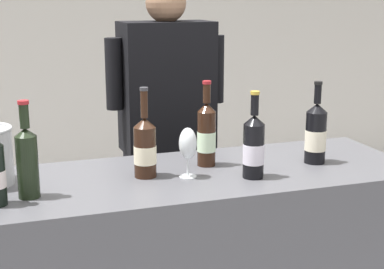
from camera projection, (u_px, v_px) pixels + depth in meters
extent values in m
cube|color=beige|center=(63.00, 29.00, 4.44)|extent=(8.00, 0.10, 2.80)
cylinder|color=black|center=(316.00, 138.00, 2.31)|extent=(0.08, 0.08, 0.21)
cone|color=black|center=(317.00, 108.00, 2.28)|extent=(0.08, 0.08, 0.03)
cylinder|color=black|center=(318.00, 94.00, 2.26)|extent=(0.03, 0.03, 0.08)
cylinder|color=black|center=(318.00, 83.00, 2.25)|extent=(0.03, 0.03, 0.01)
cylinder|color=beige|center=(315.00, 140.00, 2.31)|extent=(0.08, 0.08, 0.08)
cylinder|color=black|center=(146.00, 152.00, 2.13)|extent=(0.08, 0.08, 0.19)
cone|color=black|center=(145.00, 122.00, 2.10)|extent=(0.08, 0.08, 0.03)
cylinder|color=black|center=(145.00, 104.00, 2.09)|extent=(0.03, 0.03, 0.10)
cylinder|color=#333338|center=(144.00, 89.00, 2.07)|extent=(0.03, 0.03, 0.01)
cylinder|color=#F1E5C2|center=(146.00, 154.00, 2.13)|extent=(0.08, 0.08, 0.07)
cylinder|color=black|center=(254.00, 151.00, 2.12)|extent=(0.08, 0.08, 0.20)
cone|color=black|center=(254.00, 120.00, 2.09)|extent=(0.08, 0.08, 0.03)
cylinder|color=black|center=(255.00, 105.00, 2.08)|extent=(0.03, 0.03, 0.08)
cylinder|color=#B79333|center=(255.00, 93.00, 2.07)|extent=(0.03, 0.03, 0.01)
cylinder|color=silver|center=(253.00, 154.00, 2.12)|extent=(0.08, 0.08, 0.07)
cylinder|color=black|center=(206.00, 139.00, 2.27)|extent=(0.07, 0.07, 0.22)
cone|color=black|center=(207.00, 107.00, 2.24)|extent=(0.07, 0.07, 0.03)
cylinder|color=black|center=(207.00, 93.00, 2.22)|extent=(0.03, 0.03, 0.07)
cylinder|color=maroon|center=(207.00, 82.00, 2.21)|extent=(0.03, 0.03, 0.01)
cylinder|color=silver|center=(206.00, 141.00, 2.27)|extent=(0.07, 0.07, 0.08)
cylinder|color=black|center=(28.00, 167.00, 1.91)|extent=(0.07, 0.07, 0.21)
cone|color=black|center=(25.00, 132.00, 1.88)|extent=(0.07, 0.07, 0.03)
cylinder|color=black|center=(24.00, 116.00, 1.87)|extent=(0.03, 0.03, 0.08)
cylinder|color=maroon|center=(23.00, 102.00, 1.85)|extent=(0.04, 0.04, 0.01)
cylinder|color=silver|center=(188.00, 177.00, 2.14)|extent=(0.07, 0.07, 0.00)
cylinder|color=silver|center=(188.00, 167.00, 2.13)|extent=(0.01, 0.01, 0.07)
ellipsoid|color=silver|center=(188.00, 143.00, 2.11)|extent=(0.07, 0.07, 0.12)
ellipsoid|color=maroon|center=(188.00, 149.00, 2.12)|extent=(0.05, 0.05, 0.04)
cube|color=black|center=(168.00, 234.00, 2.99)|extent=(0.40, 0.26, 0.91)
cube|color=black|center=(167.00, 87.00, 2.81)|extent=(0.45, 0.26, 0.63)
sphere|color=#8C664C|center=(166.00, 3.00, 2.72)|extent=(0.19, 0.19, 0.19)
cylinder|color=black|center=(216.00, 69.00, 2.88)|extent=(0.08, 0.08, 0.34)
cylinder|color=black|center=(114.00, 74.00, 2.70)|extent=(0.08, 0.08, 0.34)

